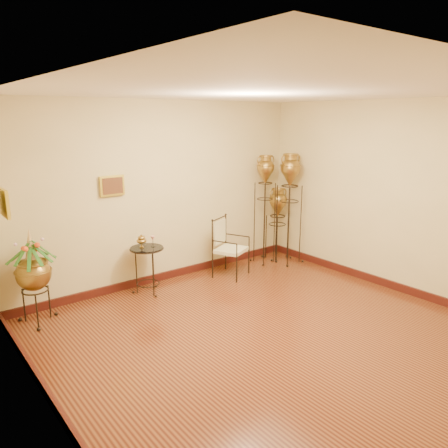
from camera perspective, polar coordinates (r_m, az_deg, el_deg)
ground at (r=5.38m, az=6.67°, el=-14.52°), size 5.00×5.00×0.00m
room_shell at (r=4.81m, az=7.13°, el=3.99°), size 5.02×5.02×2.81m
amphora_tall at (r=7.71m, az=5.34°, el=2.09°), size 0.49×0.49×1.93m
amphora_mid at (r=7.74m, az=8.49°, el=2.08°), size 0.58×0.58×1.97m
amphora_short at (r=8.00m, az=6.98°, el=0.10°), size 0.49×0.49×1.33m
planter_urn at (r=5.92m, az=-23.68°, el=-5.50°), size 0.86×0.86×1.26m
armchair at (r=7.10m, az=0.92°, el=-3.08°), size 0.70×0.68×0.96m
side_table at (r=6.55m, az=-9.96°, el=-5.84°), size 0.55×0.55×0.88m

